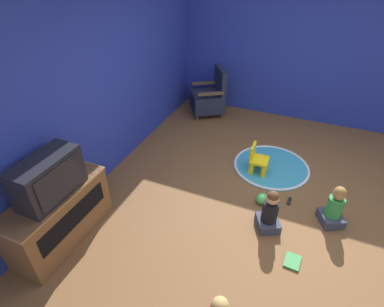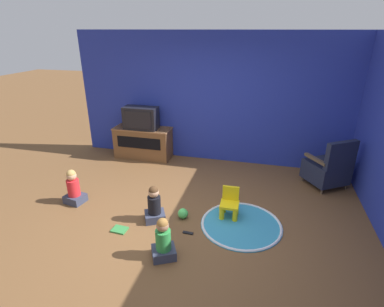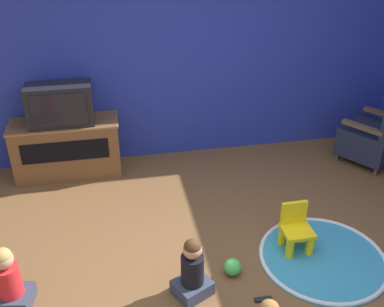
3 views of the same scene
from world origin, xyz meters
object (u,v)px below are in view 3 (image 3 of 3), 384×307
tv_cabinet (67,147)px  child_watching_left (192,271)px  yellow_kid_chair (296,232)px  child_watching_right (9,282)px  toy_ball (233,267)px  remote_control (263,299)px  black_armchair (374,136)px  television (60,104)px

tv_cabinet → child_watching_left: size_ratio=2.17×
tv_cabinet → yellow_kid_chair: tv_cabinet is taller
child_watching_right → yellow_kid_chair: bearing=15.4°
toy_ball → remote_control: 0.39m
black_armchair → child_watching_right: bearing=-12.0°
black_armchair → yellow_kid_chair: (-1.58, -1.38, -0.17)m
black_armchair → child_watching_right: black_armchair is taller
television → child_watching_left: (1.10, -2.17, -0.67)m
black_armchair → child_watching_right: 4.41m
tv_cabinet → child_watching_left: bearing=-63.6°
television → black_armchair: television is taller
child_watching_left → child_watching_right: bearing=147.2°
tv_cabinet → remote_control: 2.94m
toy_ball → child_watching_right: bearing=-179.9°
black_armchair → toy_ball: size_ratio=6.05×
remote_control → television: bearing=-52.6°
yellow_kid_chair → toy_ball: yellow_kid_chair is taller
child_watching_left → tv_cabinet: bearing=89.6°
toy_ball → black_armchair: bearing=35.5°
black_armchair → toy_ball: black_armchair is taller
tv_cabinet → yellow_kid_chair: (2.17, -1.83, -0.16)m
tv_cabinet → child_watching_right: bearing=-100.1°
child_watching_right → toy_ball: 1.86m
tv_cabinet → yellow_kid_chair: bearing=-40.1°
child_watching_right → remote_control: 2.07m
tv_cabinet → child_watching_right: size_ratio=2.11×
black_armchair → remote_control: black_armchair is taller
black_armchair → remote_control: 2.88m
child_watching_right → remote_control: (2.03, -0.34, -0.25)m
tv_cabinet → child_watching_right: 2.09m
child_watching_left → child_watching_right: child_watching_right is taller
child_watching_left → black_armchair: bearing=6.8°
child_watching_left → remote_control: bearing=-45.5°
toy_ball → remote_control: toy_ball is taller
yellow_kid_chair → child_watching_right: 2.54m
television → toy_ball: (1.49, -2.01, -0.84)m
yellow_kid_chair → tv_cabinet: bearing=139.0°
tv_cabinet → yellow_kid_chair: size_ratio=2.68×
black_armchair → yellow_kid_chair: size_ratio=2.03×
child_watching_left → television: bearing=90.1°
television → toy_ball: television is taller
toy_ball → remote_control: bearing=-63.7°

